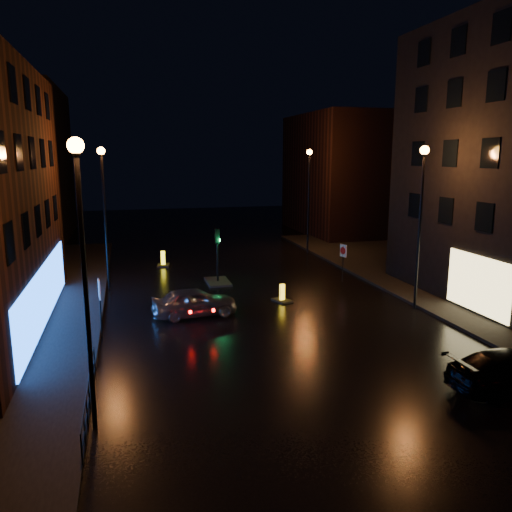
% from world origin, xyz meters
% --- Properties ---
extents(ground, '(120.00, 120.00, 0.00)m').
position_xyz_m(ground, '(0.00, 0.00, 0.00)').
color(ground, black).
rests_on(ground, ground).
extents(pavement_right, '(12.00, 44.00, 0.15)m').
position_xyz_m(pavement_right, '(14.00, 8.00, 0.07)').
color(pavement_right, black).
rests_on(pavement_right, ground).
extents(building_far_left, '(8.00, 16.00, 14.00)m').
position_xyz_m(building_far_left, '(-16.00, 35.00, 7.00)').
color(building_far_left, black).
rests_on(building_far_left, ground).
extents(building_far_right, '(8.00, 14.00, 12.00)m').
position_xyz_m(building_far_right, '(15.00, 32.00, 6.00)').
color(building_far_right, black).
rests_on(building_far_right, ground).
extents(street_lamp_lnear, '(0.44, 0.44, 8.37)m').
position_xyz_m(street_lamp_lnear, '(-7.80, -2.00, 5.56)').
color(street_lamp_lnear, black).
rests_on(street_lamp_lnear, ground).
extents(street_lamp_lfar, '(0.44, 0.44, 8.37)m').
position_xyz_m(street_lamp_lfar, '(-7.80, 14.00, 5.56)').
color(street_lamp_lfar, black).
rests_on(street_lamp_lfar, ground).
extents(street_lamp_rnear, '(0.44, 0.44, 8.37)m').
position_xyz_m(street_lamp_rnear, '(7.80, 6.00, 5.56)').
color(street_lamp_rnear, black).
rests_on(street_lamp_rnear, ground).
extents(street_lamp_rfar, '(0.44, 0.44, 8.37)m').
position_xyz_m(street_lamp_rfar, '(7.80, 22.00, 5.56)').
color(street_lamp_rfar, black).
rests_on(street_lamp_rfar, ground).
extents(traffic_signal, '(1.40, 2.40, 3.45)m').
position_xyz_m(traffic_signal, '(-1.20, 14.00, 0.50)').
color(traffic_signal, black).
rests_on(traffic_signal, ground).
extents(guard_railing, '(0.05, 6.04, 1.00)m').
position_xyz_m(guard_railing, '(-8.00, -1.00, 0.74)').
color(guard_railing, black).
rests_on(guard_railing, ground).
extents(silver_hatchback, '(4.33, 2.04, 1.43)m').
position_xyz_m(silver_hatchback, '(-3.52, 7.74, 0.72)').
color(silver_hatchback, '#B9BCC1').
rests_on(silver_hatchback, ground).
extents(bollard_near, '(1.06, 1.29, 0.97)m').
position_xyz_m(bollard_near, '(1.49, 9.05, 0.21)').
color(bollard_near, black).
rests_on(bollard_near, ground).
extents(bollard_far, '(1.01, 1.36, 1.09)m').
position_xyz_m(bollard_far, '(-4.16, 19.84, 0.24)').
color(bollard_far, black).
rests_on(bollard_far, ground).
extents(road_sign_left, '(0.14, 0.63, 2.60)m').
position_xyz_m(road_sign_left, '(-7.90, 5.87, 1.95)').
color(road_sign_left, black).
rests_on(road_sign_left, ground).
extents(road_sign_right, '(0.21, 0.58, 2.42)m').
position_xyz_m(road_sign_right, '(6.50, 12.19, 1.82)').
color(road_sign_right, black).
rests_on(road_sign_right, ground).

